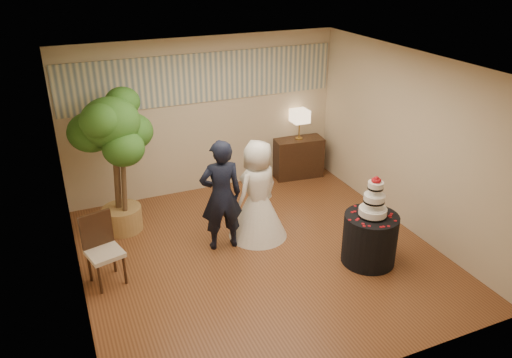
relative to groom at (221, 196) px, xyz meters
name	(u,v)px	position (x,y,z in m)	size (l,w,h in m)	color
floor	(260,255)	(0.43, -0.45, -0.86)	(5.00, 5.00, 0.00)	brown
ceiling	(261,66)	(0.43, -0.45, 1.94)	(5.00, 5.00, 0.00)	white
wall_back	(204,117)	(0.43, 2.05, 0.54)	(5.00, 0.06, 2.80)	beige
wall_front	(367,266)	(0.43, -2.95, 0.54)	(5.00, 0.06, 2.80)	beige
wall_left	(68,202)	(-2.07, -0.45, 0.54)	(0.06, 5.00, 2.80)	beige
wall_right	(409,143)	(2.93, -0.45, 0.54)	(0.06, 5.00, 2.80)	beige
mural_border	(203,78)	(0.43, 2.03, 1.24)	(4.90, 0.02, 0.85)	#A7AB97
groom	(221,196)	(0.00, 0.00, 0.00)	(0.63, 0.41, 1.72)	black
bride	(258,190)	(0.62, 0.08, -0.07)	(0.92, 0.92, 1.58)	white
cake_table	(370,239)	(1.80, -1.21, -0.49)	(0.77, 0.77, 0.75)	black
wedding_cake	(374,197)	(1.80, -1.21, 0.19)	(0.40, 0.40, 0.61)	white
console	(298,158)	(2.24, 1.83, -0.47)	(0.94, 0.42, 0.78)	#301D11
table_lamp	(299,125)	(2.24, 1.83, 0.21)	(0.31, 0.31, 0.58)	beige
ficus_tree	(116,164)	(-1.30, 1.10, 0.29)	(1.10, 1.10, 2.31)	#2F621E
side_chair	(105,251)	(-1.74, -0.24, -0.37)	(0.45, 0.47, 0.99)	#301D11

